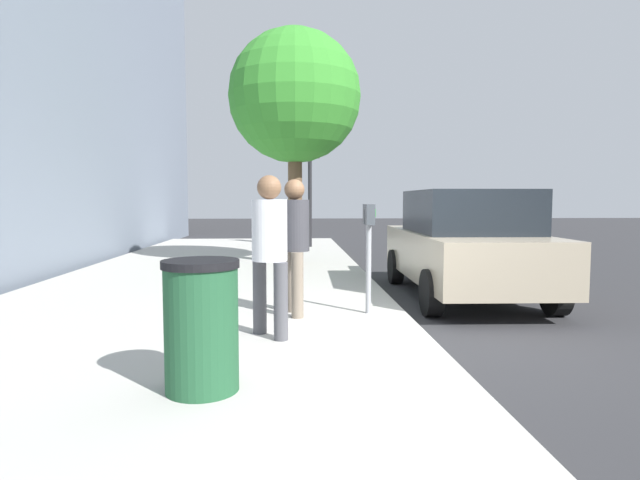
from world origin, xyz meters
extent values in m
plane|color=#2B2B2D|center=(0.00, 0.00, 0.00)|extent=(80.00, 80.00, 0.00)
cube|color=#A8A59E|center=(0.00, 3.00, 0.07)|extent=(28.00, 6.00, 0.15)
cylinder|color=gray|center=(0.67, 0.50, 0.72)|extent=(0.07, 0.07, 1.15)
cube|color=#383D42|center=(0.57, 0.50, 1.43)|extent=(0.16, 0.11, 0.26)
cube|color=#383D42|center=(0.77, 0.50, 1.43)|extent=(0.16, 0.11, 0.26)
cube|color=#268C33|center=(0.57, 0.44, 1.45)|extent=(0.10, 0.01, 0.10)
cube|color=#268C33|center=(0.77, 0.44, 1.45)|extent=(0.10, 0.01, 0.10)
cylinder|color=#726656|center=(0.82, 1.49, 0.56)|extent=(0.15, 0.15, 0.82)
cylinder|color=#726656|center=(0.45, 1.42, 0.56)|extent=(0.15, 0.15, 0.82)
cylinder|color=#333338|center=(0.63, 1.45, 1.29)|extent=(0.38, 0.38, 0.65)
sphere|color=brown|center=(0.63, 1.45, 1.75)|extent=(0.26, 0.26, 0.26)
cylinder|color=#47474C|center=(-0.28, 1.84, 0.56)|extent=(0.15, 0.15, 0.82)
cylinder|color=#47474C|center=(-0.57, 1.61, 0.56)|extent=(0.15, 0.15, 0.82)
cylinder|color=silver|center=(-0.43, 1.72, 1.29)|extent=(0.38, 0.38, 0.65)
sphere|color=brown|center=(-0.43, 1.72, 1.75)|extent=(0.26, 0.26, 0.26)
cube|color=gray|center=(2.51, -1.35, 0.71)|extent=(4.44, 1.94, 0.76)
cube|color=black|center=(2.31, -1.35, 1.43)|extent=(2.24, 1.74, 0.68)
cylinder|color=black|center=(3.96, -0.51, 0.33)|extent=(0.67, 0.24, 0.66)
cylinder|color=black|center=(3.92, -2.26, 0.33)|extent=(0.67, 0.24, 0.66)
cylinder|color=black|center=(1.10, -0.44, 0.33)|extent=(0.67, 0.24, 0.66)
cylinder|color=black|center=(1.06, -2.19, 0.33)|extent=(0.67, 0.24, 0.66)
cylinder|color=brown|center=(5.95, 1.42, 1.60)|extent=(0.32, 0.32, 2.90)
sphere|color=#328228|center=(5.95, 1.42, 3.94)|extent=(2.97, 2.97, 2.97)
cylinder|color=black|center=(10.40, 0.93, 1.95)|extent=(0.12, 0.12, 3.60)
cube|color=black|center=(10.40, 0.73, 3.30)|extent=(0.24, 0.20, 0.76)
sphere|color=red|center=(10.40, 0.62, 3.54)|extent=(0.14, 0.14, 0.14)
sphere|color=orange|center=(10.40, 0.62, 3.30)|extent=(0.14, 0.14, 0.14)
sphere|color=green|center=(10.40, 0.62, 3.06)|extent=(0.14, 0.14, 0.14)
cylinder|color=#1E4C2D|center=(-1.99, 2.18, 0.62)|extent=(0.56, 0.56, 0.95)
cylinder|color=black|center=(-1.99, 2.18, 1.13)|extent=(0.59, 0.59, 0.06)
camera|label=1|loc=(-5.95, 1.48, 1.61)|focal=29.26mm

